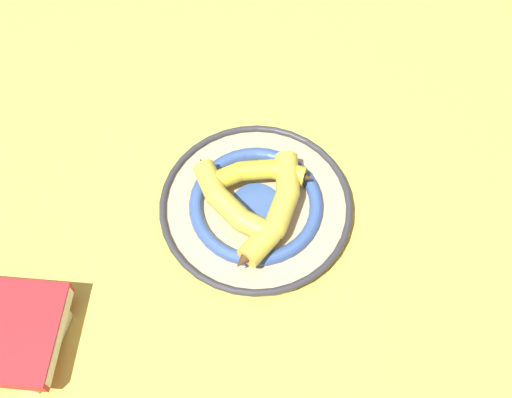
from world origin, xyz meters
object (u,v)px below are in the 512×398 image
at_px(banana_b, 230,204).
at_px(book_stack, 1,333).
at_px(banana_a, 259,173).
at_px(decorative_bowl, 256,206).
at_px(banana_c, 276,211).

height_order(banana_b, book_stack, banana_b).
xyz_separation_m(banana_a, book_stack, (-0.18, 0.39, -0.02)).
bearing_deg(banana_a, book_stack, 30.10).
distance_m(decorative_bowl, banana_b, 0.05).
distance_m(banana_a, book_stack, 0.43).
distance_m(decorative_bowl, banana_c, 0.05).
relative_size(banana_b, banana_c, 0.89).
xyz_separation_m(decorative_bowl, banana_c, (-0.03, -0.03, 0.03)).
height_order(decorative_bowl, banana_c, banana_c).
bearing_deg(decorative_bowl, book_stack, 110.47).
bearing_deg(banana_a, decorative_bowl, 79.01).
relative_size(decorative_bowl, book_stack, 1.50).
height_order(banana_c, book_stack, banana_c).
xyz_separation_m(decorative_bowl, banana_a, (0.04, -0.01, 0.03)).
bearing_deg(banana_b, banana_a, 99.55).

